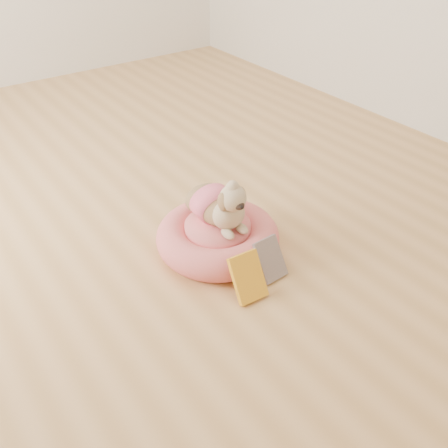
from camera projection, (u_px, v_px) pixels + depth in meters
floor at (139, 202)px, 2.69m from camera, size 4.50×4.50×0.00m
pet_bed at (218, 237)px, 2.32m from camera, size 0.57×0.57×0.15m
dog at (220, 197)px, 2.21m from camera, size 0.27×0.38×0.27m
book_yellow at (248, 277)px, 2.05m from camera, size 0.14×0.14×0.19m
book_white at (270, 259)px, 2.16m from camera, size 0.13×0.12×0.17m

